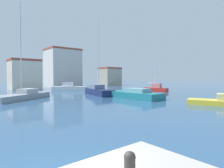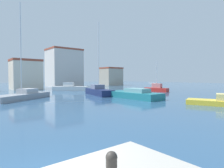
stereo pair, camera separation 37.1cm
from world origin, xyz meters
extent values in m
plane|color=#2D5175|center=(15.00, 20.00, 0.00)|extent=(160.00, 160.00, 0.00)
cylinder|color=#38332D|center=(0.77, -1.95, 1.19)|extent=(0.21, 0.21, 0.36)
sphere|color=#38332D|center=(0.77, -1.95, 1.37)|extent=(0.22, 0.22, 0.22)
cube|color=#B22823|center=(28.55, 18.62, 0.38)|extent=(2.05, 4.86, 0.76)
cube|color=#C4716E|center=(28.58, 18.49, 1.19)|extent=(1.16, 1.96, 0.86)
cylinder|color=silver|center=(28.55, 18.62, 3.33)|extent=(0.12, 0.12, 5.14)
cylinder|color=silver|center=(28.41, 19.45, 1.66)|extent=(0.36, 1.64, 0.08)
cube|color=gold|center=(18.99, 3.10, 0.25)|extent=(4.36, 6.85, 0.50)
cube|color=white|center=(17.04, 32.26, 0.44)|extent=(6.67, 6.31, 0.87)
cube|color=silver|center=(16.74, 32.54, 1.31)|extent=(2.37, 2.31, 0.88)
cube|color=#1E707A|center=(16.93, 13.45, 0.41)|extent=(3.01, 8.31, 0.83)
cube|color=#6B9CA2|center=(16.94, 12.76, 1.09)|extent=(1.87, 3.24, 0.52)
cube|color=#19234C|center=(15.99, 20.23, 0.47)|extent=(3.89, 8.04, 0.94)
cube|color=slate|center=(16.11, 20.72, 1.29)|extent=(2.13, 2.33, 0.70)
cylinder|color=silver|center=(15.99, 20.23, 6.27)|extent=(0.12, 0.12, 10.65)
cube|color=gray|center=(4.78, 21.30, 0.35)|extent=(8.37, 6.87, 0.71)
cube|color=#ADB0B5|center=(5.68, 21.93, 1.01)|extent=(2.81, 2.65, 0.61)
cylinder|color=silver|center=(4.78, 21.30, 6.49)|extent=(0.12, 0.12, 11.56)
cube|color=beige|center=(10.94, 43.03, 3.27)|extent=(6.41, 5.33, 6.53)
cube|color=#9E4733|center=(10.94, 43.03, 6.78)|extent=(6.54, 5.44, 0.50)
cube|color=beige|center=(24.08, 50.46, 5.52)|extent=(9.37, 7.81, 11.04)
cube|color=#9E4733|center=(24.08, 50.46, 11.29)|extent=(9.55, 7.97, 0.50)
cube|color=#B2A893|center=(40.76, 48.09, 2.90)|extent=(6.55, 5.91, 5.81)
cube|color=#9E4733|center=(40.76, 48.09, 6.06)|extent=(6.68, 6.03, 0.50)
camera|label=1|loc=(-1.63, -4.33, 2.81)|focal=30.34mm
camera|label=2|loc=(-1.34, -4.57, 2.81)|focal=30.34mm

